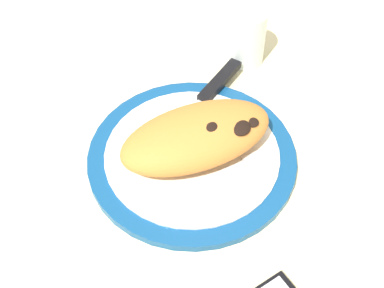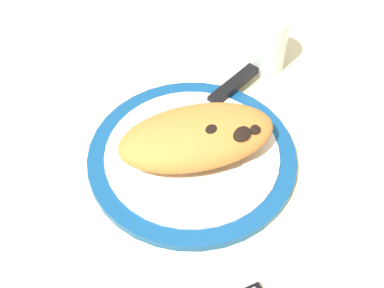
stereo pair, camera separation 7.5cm
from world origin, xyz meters
The scene contains 6 objects.
ground_plane centered at (0.00, 0.00, -1.50)cm, with size 150.00×150.00×3.00cm, color beige.
plate centered at (0.00, 0.00, 0.74)cm, with size 30.59×30.59×1.56cm.
calzone centered at (0.81, -0.30, 4.70)cm, with size 24.45×16.03×6.23cm.
fork centered at (1.92, -5.71, 1.76)cm, with size 17.50×4.05×0.40cm.
knife centered at (9.40, 8.09, 2.06)cm, with size 23.40×10.40×1.20cm.
water_glass centered at (20.70, 13.03, 4.32)cm, with size 6.63×6.63×9.86cm.
Camera 2 is at (-22.01, -43.07, 60.79)cm, focal length 49.16 mm.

